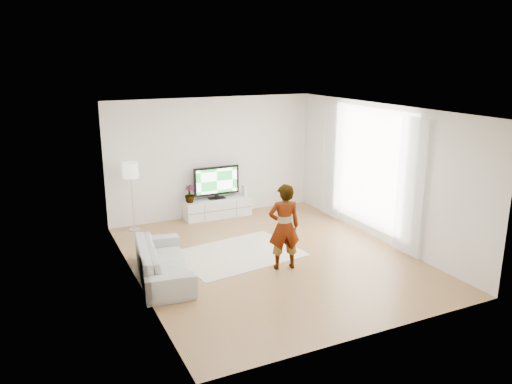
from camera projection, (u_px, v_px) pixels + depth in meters
name	position (u px, v px, depth m)	size (l,w,h in m)	color
floor	(270.00, 258.00, 9.46)	(6.00, 6.00, 0.00)	#B07E4F
ceiling	(272.00, 109.00, 8.73)	(6.00, 6.00, 0.00)	white
wall_left	(133.00, 203.00, 8.06)	(0.02, 6.00, 2.80)	silver
wall_right	(380.00, 173.00, 10.13)	(0.02, 6.00, 2.80)	silver
wall_back	(213.00, 157.00, 11.71)	(5.00, 0.02, 2.80)	silver
wall_front	(376.00, 239.00, 6.48)	(5.00, 0.02, 2.80)	silver
window	(371.00, 168.00, 10.37)	(0.01, 2.60, 2.50)	white
curtain_near	(411.00, 187.00, 9.23)	(0.04, 0.70, 2.60)	white
curtain_far	(332.00, 162.00, 11.49)	(0.04, 0.70, 2.60)	white
media_console	(218.00, 208.00, 11.81)	(1.59, 0.45, 0.45)	silver
television	(217.00, 181.00, 11.67)	(1.11, 0.22, 0.77)	black
game_console	(244.00, 191.00, 12.01)	(0.06, 0.18, 0.24)	white
potted_plant	(190.00, 194.00, 11.42)	(0.23, 0.23, 0.40)	#3F7238
rug	(238.00, 254.00, 9.64)	(2.27, 1.63, 0.01)	beige
player	(284.00, 227.00, 8.80)	(0.57, 0.37, 1.56)	#334772
sofa	(163.00, 261.00, 8.55)	(2.06, 0.81, 0.60)	beige
floor_lamp	(131.00, 173.00, 10.65)	(0.34, 0.34, 1.51)	silver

